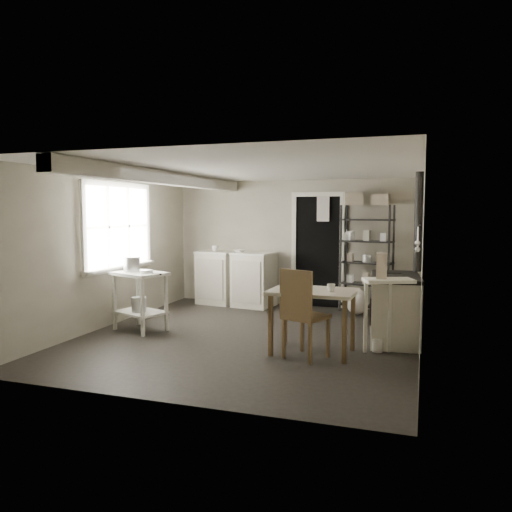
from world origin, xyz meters
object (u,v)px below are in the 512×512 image
(prep_table, at_px, (140,303))
(base_cabinets, at_px, (236,280))
(stove, at_px, (395,309))
(shelf_rack, at_px, (367,257))
(flour_sack, at_px, (357,300))
(work_table, at_px, (313,323))
(chair, at_px, (306,317))
(stockpot, at_px, (132,266))

(prep_table, bearing_deg, base_cabinets, 75.24)
(stove, bearing_deg, shelf_rack, 101.63)
(base_cabinets, xyz_separation_m, stove, (2.94, -1.79, -0.02))
(base_cabinets, relative_size, flour_sack, 3.45)
(prep_table, bearing_deg, work_table, -7.83)
(prep_table, height_order, chair, chair)
(flour_sack, bearing_deg, stove, -66.53)
(stove, relative_size, chair, 1.05)
(shelf_rack, distance_m, flour_sack, 0.77)
(shelf_rack, xyz_separation_m, flour_sack, (-0.12, -0.27, -0.71))
(flour_sack, bearing_deg, stockpot, -145.53)
(prep_table, xyz_separation_m, stockpot, (-0.16, 0.05, 0.54))
(prep_table, distance_m, stockpot, 0.57)
(stockpot, height_order, shelf_rack, shelf_rack)
(shelf_rack, relative_size, chair, 1.72)
(stockpot, bearing_deg, prep_table, -17.50)
(shelf_rack, bearing_deg, base_cabinets, -167.20)
(work_table, relative_size, flour_sack, 2.36)
(base_cabinets, bearing_deg, stockpot, -101.21)
(shelf_rack, height_order, work_table, shelf_rack)
(stockpot, relative_size, base_cabinets, 0.17)
(chair, xyz_separation_m, flour_sack, (0.26, 2.71, -0.24))
(stove, bearing_deg, base_cabinets, 143.30)
(stove, distance_m, chair, 1.47)
(stove, relative_size, flour_sack, 2.59)
(base_cabinets, distance_m, stove, 3.44)
(base_cabinets, xyz_separation_m, flour_sack, (2.25, -0.20, -0.22))
(base_cabinets, bearing_deg, prep_table, -97.18)
(base_cabinets, bearing_deg, flour_sack, 2.51)
(prep_table, bearing_deg, stove, 8.66)
(stockpot, height_order, stove, stockpot)
(base_cabinets, distance_m, shelf_rack, 2.42)
(flour_sack, bearing_deg, base_cabinets, 174.94)
(prep_table, xyz_separation_m, work_table, (2.63, -0.36, -0.02))
(work_table, bearing_deg, flour_sack, 84.68)
(stove, xyz_separation_m, work_table, (-0.92, -0.90, -0.06))
(shelf_rack, bearing_deg, flour_sack, -102.53)
(chair, bearing_deg, stockpot, -170.79)
(base_cabinets, xyz_separation_m, shelf_rack, (2.37, 0.07, 0.49))
(prep_table, bearing_deg, flour_sack, 36.61)
(shelf_rack, bearing_deg, stockpot, -132.19)
(prep_table, height_order, shelf_rack, shelf_rack)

